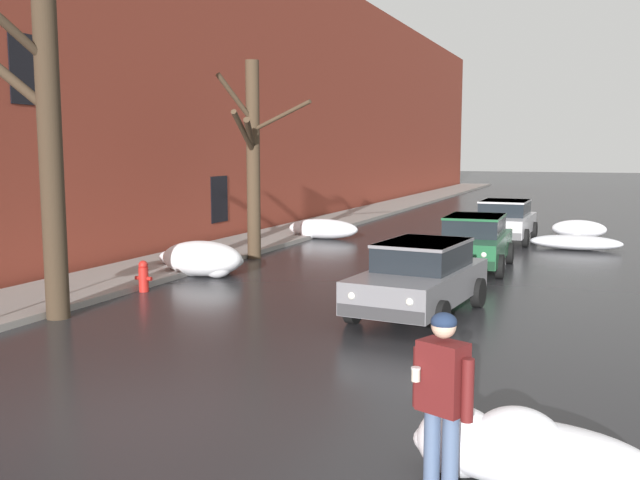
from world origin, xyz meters
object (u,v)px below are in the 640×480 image
sedan_green_parked_kerbside_close (474,241)px  sedan_silver_parked_kerbside_mid (504,220)px  bare_tree_at_the_corner (48,126)px  bare_tree_second_along_sidewalk (253,155)px  fire_hydrant (143,276)px  sedan_grey_approaching_near_lane (420,276)px  pedestrian_with_coffee (442,392)px

sedan_green_parked_kerbside_close → sedan_silver_parked_kerbside_mid: size_ratio=1.02×
bare_tree_at_the_corner → sedan_green_parked_kerbside_close: size_ratio=1.67×
bare_tree_second_along_sidewalk → sedan_silver_parked_kerbside_mid: (6.22, 6.90, -2.26)m
bare_tree_second_along_sidewalk → sedan_green_parked_kerbside_close: size_ratio=1.39×
bare_tree_at_the_corner → fire_hydrant: bearing=90.1°
sedan_grey_approaching_near_lane → sedan_silver_parked_kerbside_mid: size_ratio=1.01×
sedan_grey_approaching_near_lane → sedan_green_parked_kerbside_close: (0.01, 5.82, 0.00)m
bare_tree_second_along_sidewalk → sedan_grey_approaching_near_lane: 8.39m
pedestrian_with_coffee → fire_hydrant: 10.93m
sedan_grey_approaching_near_lane → bare_tree_at_the_corner: bearing=-155.5°
sedan_silver_parked_kerbside_mid → fire_hydrant: bearing=-117.3°
sedan_silver_parked_kerbside_mid → fire_hydrant: sedan_silver_parked_kerbside_mid is taller
pedestrian_with_coffee → bare_tree_second_along_sidewalk: bearing=123.8°
sedan_green_parked_kerbside_close → sedan_silver_parked_kerbside_mid: bearing=90.3°
bare_tree_at_the_corner → fire_hydrant: bare_tree_at_the_corner is taller
bare_tree_at_the_corner → sedan_green_parked_kerbside_close: (6.32, 8.69, -2.86)m
bare_tree_at_the_corner → bare_tree_second_along_sidewalk: bearing=89.5°
bare_tree_at_the_corner → sedan_grey_approaching_near_lane: (6.31, 2.87, -2.86)m
bare_tree_at_the_corner → sedan_silver_parked_kerbside_mid: size_ratio=1.70×
pedestrian_with_coffee → fire_hydrant: size_ratio=2.48×
bare_tree_second_along_sidewalk → sedan_silver_parked_kerbside_mid: size_ratio=1.42×
sedan_green_parked_kerbside_close → pedestrian_with_coffee: bearing=-81.3°
sedan_grey_approaching_near_lane → sedan_silver_parked_kerbside_mid: bearing=90.1°
pedestrian_with_coffee → sedan_green_parked_kerbside_close: bearing=98.7°
bare_tree_at_the_corner → pedestrian_with_coffee: (8.31, -4.33, -2.58)m
bare_tree_at_the_corner → bare_tree_second_along_sidewalk: (0.06, 7.99, -0.59)m
bare_tree_second_along_sidewalk → pedestrian_with_coffee: (8.25, -12.32, -1.98)m
sedan_grey_approaching_near_lane → sedan_green_parked_kerbside_close: same height
sedan_silver_parked_kerbside_mid → pedestrian_with_coffee: size_ratio=2.28×
sedan_green_parked_kerbside_close → fire_hydrant: 8.70m
bare_tree_second_along_sidewalk → sedan_grey_approaching_near_lane: (6.25, -5.12, -2.27)m
pedestrian_with_coffee → fire_hydrant: pedestrian_with_coffee is taller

